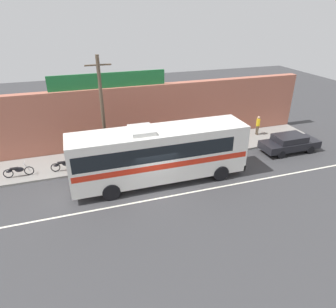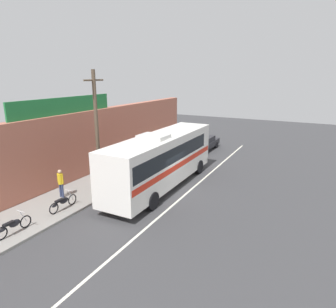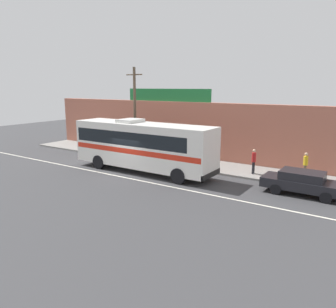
# 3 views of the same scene
# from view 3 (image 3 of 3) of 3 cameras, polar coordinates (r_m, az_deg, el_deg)

# --- Properties ---
(ground_plane) EXTENTS (70.00, 70.00, 0.00)m
(ground_plane) POSITION_cam_3_polar(r_m,az_deg,el_deg) (23.37, -7.13, -3.49)
(ground_plane) COLOR #3A3A3D
(sidewalk_slab) EXTENTS (30.00, 3.60, 0.14)m
(sidewalk_slab) POSITION_cam_3_polar(r_m,az_deg,el_deg) (27.37, -0.02, -0.98)
(sidewalk_slab) COLOR gray
(sidewalk_slab) RESTS_ON ground_plane
(storefront_facade) EXTENTS (30.00, 0.70, 4.80)m
(storefront_facade) POSITION_cam_3_polar(r_m,az_deg,el_deg) (28.74, 2.37, 4.35)
(storefront_facade) COLOR #B26651
(storefront_facade) RESTS_ON ground_plane
(storefront_billboard) EXTENTS (8.56, 0.12, 1.10)m
(storefront_billboard) POSITION_cam_3_polar(r_m,az_deg,el_deg) (29.31, -0.09, 10.29)
(storefront_billboard) COLOR #1E7538
(storefront_billboard) RESTS_ON storefront_facade
(road_center_stripe) EXTENTS (30.00, 0.14, 0.01)m
(road_center_stripe) POSITION_cam_3_polar(r_m,az_deg,el_deg) (22.79, -8.45, -3.91)
(road_center_stripe) COLOR silver
(road_center_stripe) RESTS_ON ground_plane
(intercity_bus) EXTENTS (11.04, 2.61, 3.78)m
(intercity_bus) POSITION_cam_3_polar(r_m,az_deg,el_deg) (23.47, -4.61, 1.80)
(intercity_bus) COLOR white
(intercity_bus) RESTS_ON ground_plane
(parked_car) EXTENTS (4.55, 1.86, 1.37)m
(parked_car) POSITION_cam_3_polar(r_m,az_deg,el_deg) (20.23, 22.58, -4.57)
(parked_car) COLOR black
(parked_car) RESTS_ON ground_plane
(utility_pole) EXTENTS (1.60, 0.22, 7.49)m
(utility_pole) POSITION_cam_3_polar(r_m,az_deg,el_deg) (27.21, -5.81, 7.31)
(utility_pole) COLOR brown
(utility_pole) RESTS_ON sidewalk_slab
(motorcycle_red) EXTENTS (1.94, 0.56, 0.94)m
(motorcycle_red) POSITION_cam_3_polar(r_m,az_deg,el_deg) (29.74, -9.56, 0.86)
(motorcycle_red) COLOR black
(motorcycle_red) RESTS_ON sidewalk_slab
(motorcycle_blue) EXTENTS (1.87, 0.56, 0.94)m
(motorcycle_blue) POSITION_cam_3_polar(r_m,az_deg,el_deg) (31.85, -13.32, 1.43)
(motorcycle_blue) COLOR black
(motorcycle_blue) RESTS_ON sidewalk_slab
(pedestrian_by_curb) EXTENTS (0.30, 0.48, 1.74)m
(pedestrian_by_curb) POSITION_cam_3_polar(r_m,az_deg,el_deg) (29.85, -6.10, 2.15)
(pedestrian_by_curb) COLOR navy
(pedestrian_by_curb) RESTS_ON sidewalk_slab
(pedestrian_far_right) EXTENTS (0.30, 0.48, 1.67)m
(pedestrian_far_right) POSITION_cam_3_polar(r_m,az_deg,el_deg) (23.57, 22.94, -1.43)
(pedestrian_far_right) COLOR brown
(pedestrian_far_right) RESTS_ON sidewalk_slab
(pedestrian_near_shop) EXTENTS (0.30, 0.48, 1.74)m
(pedestrian_near_shop) POSITION_cam_3_polar(r_m,az_deg,el_deg) (23.27, 14.78, -0.92)
(pedestrian_near_shop) COLOR black
(pedestrian_near_shop) RESTS_ON sidewalk_slab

